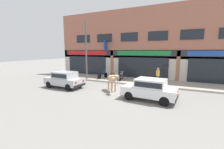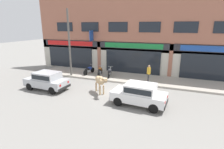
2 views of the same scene
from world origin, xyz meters
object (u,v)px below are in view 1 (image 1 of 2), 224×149
object	(u,v)px
motorcycle_1	(112,76)
utility_pole	(86,50)
cow	(112,79)
car_1	(64,79)
pedestrian	(158,74)
motorcycle_0	(103,75)
car_0	(150,88)
motorcycle_2	(121,76)

from	to	relation	value
motorcycle_1	utility_pole	distance (m)	4.09
cow	car_1	xyz separation A→B (m)	(-4.40, -0.74, -0.19)
motorcycle_1	pedestrian	distance (m)	5.14
motorcycle_0	pedestrian	xyz separation A→B (m)	(6.30, -0.77, 0.60)
car_0	motorcycle_0	world-z (taller)	car_0
cow	motorcycle_1	bearing A→B (deg)	114.57
car_0	car_1	world-z (taller)	same
motorcycle_2	pedestrian	world-z (taller)	pedestrian
motorcycle_1	motorcycle_0	bearing A→B (deg)	-179.35
car_0	car_1	size ratio (longest dim) A/B	1.01
motorcycle_0	motorcycle_1	xyz separation A→B (m)	(1.25, 0.01, 0.00)
cow	car_0	world-z (taller)	cow
motorcycle_1	car_0	bearing A→B (deg)	-45.21
motorcycle_0	motorcycle_2	bearing A→B (deg)	-1.85
cow	utility_pole	distance (m)	6.09
cow	pedestrian	bearing A→B (deg)	47.64
car_1	motorcycle_2	world-z (taller)	car_1
car_0	pedestrian	xyz separation A→B (m)	(-0.12, 4.42, 0.32)
pedestrian	cow	bearing A→B (deg)	-132.36
cow	car_0	distance (m)	3.40
motorcycle_1	motorcycle_2	size ratio (longest dim) A/B	1.00
cow	utility_pole	bearing A→B (deg)	146.17
cow	utility_pole	world-z (taller)	utility_pole
car_1	car_0	bearing A→B (deg)	-1.93
motorcycle_0	pedestrian	world-z (taller)	pedestrian
pedestrian	utility_pole	distance (m)	8.10
motorcycle_0	car_1	bearing A→B (deg)	-103.98
cow	motorcycle_1	xyz separation A→B (m)	(-1.92, 4.21, -0.47)
motorcycle_0	motorcycle_2	xyz separation A→B (m)	(2.35, -0.08, 0.00)
car_1	utility_pole	distance (m)	4.64
motorcycle_2	car_0	bearing A→B (deg)	-51.48
cow	motorcycle_2	size ratio (longest dim) A/B	0.94
car_1	motorcycle_2	xyz separation A→B (m)	(3.57, 4.86, -0.27)
cow	pedestrian	distance (m)	4.64
motorcycle_0	motorcycle_1	world-z (taller)	same
cow	motorcycle_1	distance (m)	4.65
pedestrian	motorcycle_2	bearing A→B (deg)	170.05
cow	utility_pole	size ratio (longest dim) A/B	0.26
pedestrian	car_0	bearing A→B (deg)	-88.43
motorcycle_0	pedestrian	size ratio (longest dim) A/B	1.13
car_1	motorcycle_1	xyz separation A→B (m)	(2.48, 4.95, -0.27)
utility_pole	motorcycle_1	bearing A→B (deg)	21.66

